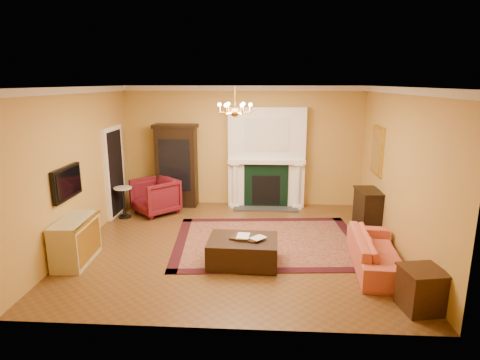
# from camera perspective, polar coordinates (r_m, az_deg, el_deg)

# --- Properties ---
(floor) EXTENTS (6.00, 5.50, 0.02)m
(floor) POSITION_cam_1_polar(r_m,az_deg,el_deg) (7.93, -0.67, -9.22)
(floor) COLOR brown
(floor) RESTS_ON ground
(ceiling) EXTENTS (6.00, 5.50, 0.02)m
(ceiling) POSITION_cam_1_polar(r_m,az_deg,el_deg) (7.30, -0.74, 13.18)
(ceiling) COLOR white
(ceiling) RESTS_ON wall_back
(wall_back) EXTENTS (6.00, 0.02, 3.00)m
(wall_back) POSITION_cam_1_polar(r_m,az_deg,el_deg) (10.18, 0.41, 4.80)
(wall_back) COLOR #C69147
(wall_back) RESTS_ON floor
(wall_front) EXTENTS (6.00, 0.02, 3.00)m
(wall_front) POSITION_cam_1_polar(r_m,az_deg,el_deg) (4.82, -3.07, -5.46)
(wall_front) COLOR #C69147
(wall_front) RESTS_ON floor
(wall_left) EXTENTS (0.02, 5.50, 3.00)m
(wall_left) POSITION_cam_1_polar(r_m,az_deg,el_deg) (8.25, -22.07, 1.66)
(wall_left) COLOR #C69147
(wall_left) RESTS_ON floor
(wall_right) EXTENTS (0.02, 5.50, 3.00)m
(wall_right) POSITION_cam_1_polar(r_m,az_deg,el_deg) (7.85, 21.78, 1.12)
(wall_right) COLOR #C69147
(wall_right) RESTS_ON floor
(fireplace) EXTENTS (1.90, 0.70, 2.50)m
(fireplace) POSITION_cam_1_polar(r_m,az_deg,el_deg) (10.03, 3.78, 2.87)
(fireplace) COLOR white
(fireplace) RESTS_ON wall_back
(crown_molding) EXTENTS (6.00, 5.50, 0.12)m
(crown_molding) POSITION_cam_1_polar(r_m,az_deg,el_deg) (8.25, -0.25, 12.76)
(crown_molding) COLOR silver
(crown_molding) RESTS_ON ceiling
(doorway) EXTENTS (0.08, 1.05, 2.10)m
(doorway) POSITION_cam_1_polar(r_m,az_deg,el_deg) (9.84, -17.38, 1.17)
(doorway) COLOR white
(doorway) RESTS_ON wall_left
(tv_panel) EXTENTS (0.09, 0.95, 0.58)m
(tv_panel) POSITION_cam_1_polar(r_m,az_deg,el_deg) (7.72, -23.41, -0.37)
(tv_panel) COLOR black
(tv_panel) RESTS_ON wall_left
(gilt_mirror) EXTENTS (0.06, 0.76, 1.05)m
(gilt_mirror) POSITION_cam_1_polar(r_m,az_deg,el_deg) (9.13, 18.93, 3.97)
(gilt_mirror) COLOR gold
(gilt_mirror) RESTS_ON wall_right
(chandelier) EXTENTS (0.63, 0.55, 0.53)m
(chandelier) POSITION_cam_1_polar(r_m,az_deg,el_deg) (7.31, -0.73, 10.03)
(chandelier) COLOR #C48C36
(chandelier) RESTS_ON ceiling
(oriental_rug) EXTENTS (3.86, 3.03, 0.01)m
(oriental_rug) POSITION_cam_1_polar(r_m,az_deg,el_deg) (8.06, 3.96, -8.71)
(oriental_rug) COLOR #410D0E
(oriental_rug) RESTS_ON floor
(china_cabinet) EXTENTS (1.00, 0.46, 1.99)m
(china_cabinet) POSITION_cam_1_polar(r_m,az_deg,el_deg) (10.23, -8.98, 1.79)
(china_cabinet) COLOR black
(china_cabinet) RESTS_ON floor
(wingback_armchair) EXTENTS (1.24, 1.24, 0.93)m
(wingback_armchair) POSITION_cam_1_polar(r_m,az_deg,el_deg) (9.80, -11.97, -2.05)
(wingback_armchair) COLOR maroon
(wingback_armchair) RESTS_ON floor
(pedestal_table) EXTENTS (0.41, 0.41, 0.73)m
(pedestal_table) POSITION_cam_1_polar(r_m,az_deg,el_deg) (9.68, -16.22, -2.76)
(pedestal_table) COLOR black
(pedestal_table) RESTS_ON floor
(commode) EXTENTS (0.54, 1.07, 0.78)m
(commode) POSITION_cam_1_polar(r_m,az_deg,el_deg) (7.62, -22.36, -8.00)
(commode) COLOR #B9B387
(commode) RESTS_ON floor
(coral_sofa) EXTENTS (0.71, 1.98, 0.76)m
(coral_sofa) POSITION_cam_1_polar(r_m,az_deg,el_deg) (7.25, 18.96, -8.93)
(coral_sofa) COLOR #B9533A
(coral_sofa) RESTS_ON floor
(end_table) EXTENTS (0.59, 0.59, 0.58)m
(end_table) POSITION_cam_1_polar(r_m,az_deg,el_deg) (6.24, 24.36, -14.15)
(end_table) COLOR #39200F
(end_table) RESTS_ON floor
(console_table) EXTENTS (0.49, 0.78, 0.83)m
(console_table) POSITION_cam_1_polar(r_m,az_deg,el_deg) (9.03, 17.75, -4.11)
(console_table) COLOR black
(console_table) RESTS_ON floor
(leather_ottoman) EXTENTS (1.21, 0.90, 0.44)m
(leather_ottoman) POSITION_cam_1_polar(r_m,az_deg,el_deg) (7.05, 0.41, -10.05)
(leather_ottoman) COLOR black
(leather_ottoman) RESTS_ON oriental_rug
(ottoman_tray) EXTENTS (0.56, 0.49, 0.03)m
(ottoman_tray) POSITION_cam_1_polar(r_m,az_deg,el_deg) (7.00, 0.78, -8.14)
(ottoman_tray) COLOR black
(ottoman_tray) RESTS_ON leather_ottoman
(book_a) EXTENTS (0.22, 0.05, 0.29)m
(book_a) POSITION_cam_1_polar(r_m,az_deg,el_deg) (6.93, -0.47, -6.93)
(book_a) COLOR gray
(book_a) RESTS_ON ottoman_tray
(book_b) EXTENTS (0.15, 0.14, 0.26)m
(book_b) POSITION_cam_1_polar(r_m,az_deg,el_deg) (6.92, 2.02, -7.11)
(book_b) COLOR gray
(book_b) RESTS_ON ottoman_tray
(topiary_left) EXTENTS (0.17, 0.17, 0.47)m
(topiary_left) POSITION_cam_1_polar(r_m,az_deg,el_deg) (9.95, 0.33, 4.51)
(topiary_left) COLOR gray
(topiary_left) RESTS_ON fireplace
(topiary_right) EXTENTS (0.16, 0.16, 0.43)m
(topiary_right) POSITION_cam_1_polar(r_m,az_deg,el_deg) (9.98, 8.20, 4.29)
(topiary_right) COLOR gray
(topiary_right) RESTS_ON fireplace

